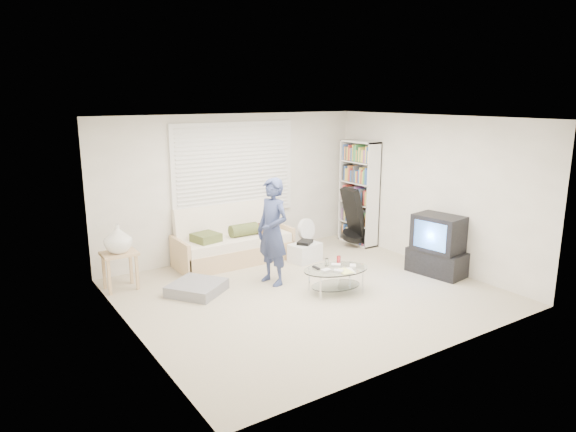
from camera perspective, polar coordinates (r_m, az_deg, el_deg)
ground at (r=7.55m, az=2.16°, el=-8.49°), size 5.00×5.00×0.00m
room_shell at (r=7.51m, az=0.14°, el=4.29°), size 5.02×4.52×2.51m
window_blinds at (r=8.99m, az=-5.94°, el=5.19°), size 2.32×0.08×1.62m
futon_sofa at (r=8.85m, az=-6.13°, el=-3.08°), size 2.01×0.81×0.98m
grey_floor_pillow at (r=7.62m, az=-10.09°, el=-7.86°), size 0.97×0.97×0.16m
side_table at (r=7.85m, az=-18.36°, el=-2.70°), size 0.50×0.40×0.99m
bookshelf at (r=9.88m, az=7.86°, el=2.55°), size 0.31×0.83×1.98m
guitar_case at (r=9.73m, az=7.36°, el=-0.55°), size 0.46×0.42×1.11m
floor_fan at (r=9.26m, az=1.98°, el=-1.90°), size 0.41×0.27×0.66m
storage_bin at (r=8.88m, az=1.89°, el=-4.00°), size 0.58×0.46×0.37m
tv_unit at (r=8.50m, az=16.26°, el=-3.20°), size 0.60×0.95×0.96m
coffee_table at (r=7.49m, az=5.37°, el=-6.32°), size 1.08×0.80×0.49m
standing_person at (r=7.68m, az=-1.72°, el=-1.75°), size 0.49×0.65×1.62m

